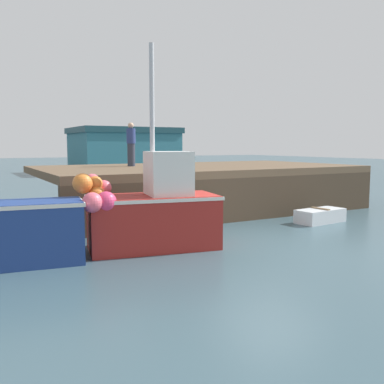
{
  "coord_description": "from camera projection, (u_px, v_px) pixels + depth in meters",
  "views": [
    {
      "loc": [
        -6.98,
        -8.3,
        2.48
      ],
      "look_at": [
        -0.46,
        3.37,
        1.01
      ],
      "focal_mm": 39.95,
      "sensor_mm": 36.0,
      "label": 1
    }
  ],
  "objects": [
    {
      "name": "dockworker",
      "position": [
        131.0,
        144.0,
        16.18
      ],
      "size": [
        0.34,
        0.34,
        1.65
      ],
      "color": "#2D3342",
      "rests_on": "pier"
    },
    {
      "name": "fishing_boat_near_right",
      "position": [
        152.0,
        211.0,
        10.21
      ],
      "size": [
        3.49,
        2.06,
        4.82
      ],
      "color": "maroon",
      "rests_on": "ground"
    },
    {
      "name": "ground",
      "position": [
        272.0,
        245.0,
        10.86
      ],
      "size": [
        120.0,
        160.0,
        0.1
      ],
      "color": "#38515B"
    },
    {
      "name": "warehouse",
      "position": [
        123.0,
        150.0,
        38.87
      ],
      "size": [
        8.89,
        7.11,
        4.02
      ],
      "color": "#2D6B7A",
      "rests_on": "ground"
    },
    {
      "name": "rowboat",
      "position": [
        320.0,
        216.0,
        13.71
      ],
      "size": [
        1.75,
        0.92,
        0.47
      ],
      "color": "silver",
      "rests_on": "ground"
    },
    {
      "name": "pier",
      "position": [
        205.0,
        174.0,
        16.13
      ],
      "size": [
        11.91,
        6.42,
        1.68
      ],
      "color": "brown",
      "rests_on": "ground"
    }
  ]
}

